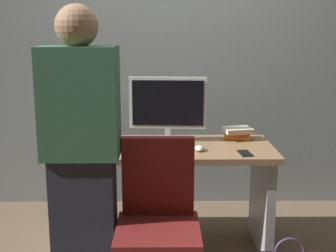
{
  "coord_description": "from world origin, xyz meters",
  "views": [
    {
      "loc": [
        -0.03,
        -3.03,
        1.52
      ],
      "look_at": [
        0.0,
        -0.05,
        0.88
      ],
      "focal_mm": 49.26,
      "sensor_mm": 36.0,
      "label": 1
    }
  ],
  "objects_px": {
    "office_chair": "(158,236)",
    "book_stack": "(237,133)",
    "cup_by_monitor": "(94,135)",
    "keyboard": "(156,149)",
    "desk": "(168,178)",
    "cell_phone": "(245,153)",
    "mouse": "(199,148)",
    "monitor": "(168,106)",
    "person_at_desk": "(82,159)",
    "cup_near_keyboard": "(100,145)"
  },
  "relations": [
    {
      "from": "mouse",
      "to": "cell_phone",
      "type": "height_order",
      "value": "mouse"
    },
    {
      "from": "person_at_desk",
      "to": "cell_phone",
      "type": "height_order",
      "value": "person_at_desk"
    },
    {
      "from": "desk",
      "to": "cup_by_monitor",
      "type": "relative_size",
      "value": 15.37
    },
    {
      "from": "keyboard",
      "to": "cup_near_keyboard",
      "type": "height_order",
      "value": "cup_near_keyboard"
    },
    {
      "from": "desk",
      "to": "cup_by_monitor",
      "type": "bearing_deg",
      "value": 166.37
    },
    {
      "from": "monitor",
      "to": "mouse",
      "type": "height_order",
      "value": "monitor"
    },
    {
      "from": "office_chair",
      "to": "cup_by_monitor",
      "type": "xyz_separation_m",
      "value": [
        -0.46,
        0.87,
        0.35
      ]
    },
    {
      "from": "mouse",
      "to": "cell_phone",
      "type": "xyz_separation_m",
      "value": [
        0.28,
        -0.08,
        -0.01
      ]
    },
    {
      "from": "monitor",
      "to": "keyboard",
      "type": "bearing_deg",
      "value": -107.96
    },
    {
      "from": "cup_near_keyboard",
      "to": "book_stack",
      "type": "relative_size",
      "value": 0.38
    },
    {
      "from": "desk",
      "to": "book_stack",
      "type": "relative_size",
      "value": 6.33
    },
    {
      "from": "desk",
      "to": "keyboard",
      "type": "height_order",
      "value": "keyboard"
    },
    {
      "from": "monitor",
      "to": "mouse",
      "type": "distance_m",
      "value": 0.41
    },
    {
      "from": "cup_by_monitor",
      "to": "cell_phone",
      "type": "height_order",
      "value": "cup_by_monitor"
    },
    {
      "from": "desk",
      "to": "cup_near_keyboard",
      "type": "xyz_separation_m",
      "value": [
        -0.44,
        -0.14,
        0.27
      ]
    },
    {
      "from": "office_chair",
      "to": "keyboard",
      "type": "height_order",
      "value": "office_chair"
    },
    {
      "from": "monitor",
      "to": "keyboard",
      "type": "distance_m",
      "value": 0.36
    },
    {
      "from": "person_at_desk",
      "to": "cell_phone",
      "type": "bearing_deg",
      "value": 26.52
    },
    {
      "from": "monitor",
      "to": "book_stack",
      "type": "distance_m",
      "value": 0.55
    },
    {
      "from": "cup_by_monitor",
      "to": "keyboard",
      "type": "bearing_deg",
      "value": -28.68
    },
    {
      "from": "monitor",
      "to": "office_chair",
      "type": "bearing_deg",
      "value": -93.95
    },
    {
      "from": "cup_by_monitor",
      "to": "monitor",
      "type": "bearing_deg",
      "value": 0.99
    },
    {
      "from": "mouse",
      "to": "cup_by_monitor",
      "type": "bearing_deg",
      "value": 160.96
    },
    {
      "from": "desk",
      "to": "person_at_desk",
      "type": "xyz_separation_m",
      "value": [
        -0.46,
        -0.68,
        0.33
      ]
    },
    {
      "from": "cup_near_keyboard",
      "to": "cell_phone",
      "type": "xyz_separation_m",
      "value": [
        0.93,
        -0.06,
        -0.04
      ]
    },
    {
      "from": "monitor",
      "to": "mouse",
      "type": "xyz_separation_m",
      "value": [
        0.2,
        -0.26,
        -0.24
      ]
    },
    {
      "from": "cup_near_keyboard",
      "to": "book_stack",
      "type": "xyz_separation_m",
      "value": [
        0.95,
        0.33,
        0.0
      ]
    },
    {
      "from": "office_chair",
      "to": "cell_phone",
      "type": "distance_m",
      "value": 0.83
    },
    {
      "from": "mouse",
      "to": "cup_near_keyboard",
      "type": "distance_m",
      "value": 0.65
    },
    {
      "from": "keyboard",
      "to": "mouse",
      "type": "relative_size",
      "value": 4.3
    },
    {
      "from": "office_chair",
      "to": "desk",
      "type": "bearing_deg",
      "value": 85.4
    },
    {
      "from": "office_chair",
      "to": "mouse",
      "type": "distance_m",
      "value": 0.75
    },
    {
      "from": "person_at_desk",
      "to": "office_chair",
      "type": "bearing_deg",
      "value": -9.01
    },
    {
      "from": "person_at_desk",
      "to": "cell_phone",
      "type": "relative_size",
      "value": 11.38
    },
    {
      "from": "cup_near_keyboard",
      "to": "cup_by_monitor",
      "type": "height_order",
      "value": "cup_by_monitor"
    },
    {
      "from": "cup_near_keyboard",
      "to": "cell_phone",
      "type": "height_order",
      "value": "cup_near_keyboard"
    },
    {
      "from": "desk",
      "to": "mouse",
      "type": "height_order",
      "value": "mouse"
    },
    {
      "from": "cup_by_monitor",
      "to": "book_stack",
      "type": "xyz_separation_m",
      "value": [
        1.02,
        0.06,
        -0.0
      ]
    },
    {
      "from": "cup_near_keyboard",
      "to": "cell_phone",
      "type": "relative_size",
      "value": 0.59
    },
    {
      "from": "monitor",
      "to": "book_stack",
      "type": "height_order",
      "value": "monitor"
    },
    {
      "from": "mouse",
      "to": "book_stack",
      "type": "distance_m",
      "value": 0.43
    },
    {
      "from": "office_chair",
      "to": "book_stack",
      "type": "bearing_deg",
      "value": 58.87
    },
    {
      "from": "person_at_desk",
      "to": "mouse",
      "type": "bearing_deg",
      "value": 39.74
    },
    {
      "from": "person_at_desk",
      "to": "cup_near_keyboard",
      "type": "xyz_separation_m",
      "value": [
        0.02,
        0.54,
        -0.07
      ]
    },
    {
      "from": "cup_near_keyboard",
      "to": "cup_by_monitor",
      "type": "distance_m",
      "value": 0.28
    },
    {
      "from": "mouse",
      "to": "office_chair",
      "type": "bearing_deg",
      "value": -113.17
    },
    {
      "from": "monitor",
      "to": "desk",
      "type": "bearing_deg",
      "value": -90.33
    },
    {
      "from": "monitor",
      "to": "cell_phone",
      "type": "xyz_separation_m",
      "value": [
        0.49,
        -0.34,
        -0.25
      ]
    },
    {
      "from": "keyboard",
      "to": "cup_near_keyboard",
      "type": "distance_m",
      "value": 0.37
    },
    {
      "from": "monitor",
      "to": "mouse",
      "type": "relative_size",
      "value": 5.41
    }
  ]
}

